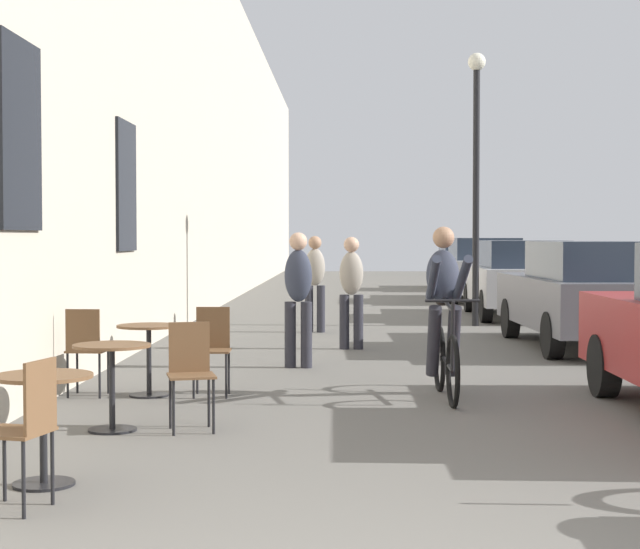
# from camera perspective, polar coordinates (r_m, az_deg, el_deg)

# --- Properties ---
(building_facade_left) EXTENTS (0.54, 68.00, 8.06)m
(building_facade_left) POSITION_cam_1_polar(r_m,az_deg,el_deg) (18.64, -8.43, 9.54)
(building_facade_left) COLOR #B7AD99
(building_facade_left) RESTS_ON ground_plane
(cafe_table_near) EXTENTS (0.64, 0.64, 0.72)m
(cafe_table_near) POSITION_cam_1_polar(r_m,az_deg,el_deg) (6.91, -15.09, -7.00)
(cafe_table_near) COLOR black
(cafe_table_near) RESTS_ON ground_plane
(cafe_chair_near_toward_street) EXTENTS (0.46, 0.46, 0.89)m
(cafe_chair_near_toward_street) POSITION_cam_1_polar(r_m,az_deg,el_deg) (6.31, -16.04, -7.91)
(cafe_chair_near_toward_street) COLOR black
(cafe_chair_near_toward_street) RESTS_ON ground_plane
(cafe_table_mid) EXTENTS (0.64, 0.64, 0.72)m
(cafe_table_mid) POSITION_cam_1_polar(r_m,az_deg,el_deg) (8.69, -11.45, -5.11)
(cafe_table_mid) COLOR black
(cafe_table_mid) RESTS_ON ground_plane
(cafe_chair_mid_toward_street) EXTENTS (0.46, 0.46, 0.89)m
(cafe_chair_mid_toward_street) POSITION_cam_1_polar(r_m,az_deg,el_deg) (8.65, -7.18, -5.15)
(cafe_chair_mid_toward_street) COLOR black
(cafe_chair_mid_toward_street) RESTS_ON ground_plane
(cafe_table_far) EXTENTS (0.64, 0.64, 0.72)m
(cafe_table_far) POSITION_cam_1_polar(r_m,az_deg,el_deg) (10.52, -9.46, -3.85)
(cafe_table_far) COLOR black
(cafe_table_far) RESTS_ON ground_plane
(cafe_chair_far_toward_street) EXTENTS (0.39, 0.39, 0.89)m
(cafe_chair_far_toward_street) POSITION_cam_1_polar(r_m,az_deg,el_deg) (10.49, -6.00, -3.87)
(cafe_chair_far_toward_street) COLOR black
(cafe_chair_far_toward_street) RESTS_ON ground_plane
(cafe_chair_far_toward_wall) EXTENTS (0.39, 0.39, 0.89)m
(cafe_chair_far_toward_wall) POSITION_cam_1_polar(r_m,az_deg,el_deg) (10.58, -12.84, -3.86)
(cafe_chair_far_toward_wall) COLOR black
(cafe_chair_far_toward_wall) RESTS_ON ground_plane
(cyclist_on_bicycle) EXTENTS (0.52, 1.76, 1.74)m
(cyclist_on_bicycle) POSITION_cam_1_polar(r_m,az_deg,el_deg) (10.42, 6.91, -2.30)
(cyclist_on_bicycle) COLOR black
(cyclist_on_bicycle) RESTS_ON ground_plane
(pedestrian_near) EXTENTS (0.36, 0.27, 1.66)m
(pedestrian_near) POSITION_cam_1_polar(r_m,az_deg,el_deg) (12.59, -1.21, -0.96)
(pedestrian_near) COLOR #26262D
(pedestrian_near) RESTS_ON ground_plane
(pedestrian_mid) EXTENTS (0.34, 0.24, 1.61)m
(pedestrian_mid) POSITION_cam_1_polar(r_m,az_deg,el_deg) (14.69, 1.75, -0.65)
(pedestrian_mid) COLOR #26262D
(pedestrian_mid) RESTS_ON ground_plane
(pedestrian_far) EXTENTS (0.34, 0.24, 1.62)m
(pedestrian_far) POSITION_cam_1_polar(r_m,az_deg,el_deg) (17.28, -0.28, -0.21)
(pedestrian_far) COLOR #26262D
(pedestrian_far) RESTS_ON ground_plane
(street_lamp) EXTENTS (0.32, 0.32, 4.90)m
(street_lamp) POSITION_cam_1_polar(r_m,az_deg,el_deg) (18.79, 8.65, 6.65)
(street_lamp) COLOR black
(street_lamp) RESTS_ON ground_plane
(parked_car_second) EXTENTS (1.95, 4.40, 1.54)m
(parked_car_second) POSITION_cam_1_polar(r_m,az_deg,el_deg) (15.29, 14.64, -0.99)
(parked_car_second) COLOR #595960
(parked_car_second) RESTS_ON ground_plane
(parked_car_third) EXTENTS (1.87, 4.34, 1.54)m
(parked_car_third) POSITION_cam_1_polar(r_m,az_deg,el_deg) (20.86, 10.97, -0.17)
(parked_car_third) COLOR #B7B7BC
(parked_car_third) RESTS_ON ground_plane
(parked_car_fourth) EXTENTS (1.92, 4.47, 1.58)m
(parked_car_fourth) POSITION_cam_1_polar(r_m,az_deg,el_deg) (26.24, 8.95, 0.35)
(parked_car_fourth) COLOR #B7B7BC
(parked_car_fourth) RESTS_ON ground_plane
(parked_car_fifth) EXTENTS (1.74, 4.08, 1.45)m
(parked_car_fifth) POSITION_cam_1_polar(r_m,az_deg,el_deg) (31.97, 7.97, 0.54)
(parked_car_fifth) COLOR beige
(parked_car_fifth) RESTS_ON ground_plane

